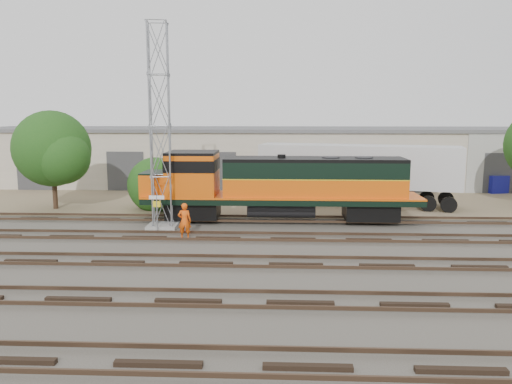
{
  "coord_description": "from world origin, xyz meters",
  "views": [
    {
      "loc": [
        -0.83,
        -24.35,
        6.75
      ],
      "look_at": [
        -2.08,
        4.0,
        2.2
      ],
      "focal_mm": 35.0,
      "sensor_mm": 36.0,
      "label": 1
    }
  ],
  "objects_px": {
    "locomotive": "(276,185)",
    "signal_tower": "(160,130)",
    "worker": "(185,221)",
    "semi_trailer": "(362,168)"
  },
  "relations": [
    {
      "from": "locomotive",
      "to": "signal_tower",
      "type": "bearing_deg",
      "value": -165.02
    },
    {
      "from": "signal_tower",
      "to": "worker",
      "type": "xyz_separation_m",
      "value": [
        1.79,
        -2.58,
        -4.74
      ]
    },
    {
      "from": "signal_tower",
      "to": "worker",
      "type": "height_order",
      "value": "signal_tower"
    },
    {
      "from": "locomotive",
      "to": "worker",
      "type": "xyz_separation_m",
      "value": [
        -4.91,
        -4.38,
        -1.37
      ]
    },
    {
      "from": "signal_tower",
      "to": "semi_trailer",
      "type": "xyz_separation_m",
      "value": [
        12.91,
        7.78,
        -2.95
      ]
    },
    {
      "from": "semi_trailer",
      "to": "signal_tower",
      "type": "bearing_deg",
      "value": -135.25
    },
    {
      "from": "locomotive",
      "to": "signal_tower",
      "type": "relative_size",
      "value": 1.45
    },
    {
      "from": "worker",
      "to": "semi_trailer",
      "type": "height_order",
      "value": "semi_trailer"
    },
    {
      "from": "worker",
      "to": "signal_tower",
      "type": "bearing_deg",
      "value": -57.72
    },
    {
      "from": "signal_tower",
      "to": "worker",
      "type": "bearing_deg",
      "value": -55.35
    }
  ]
}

